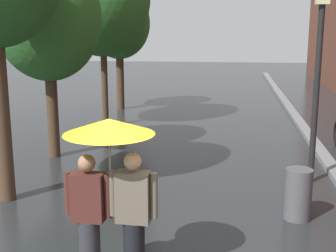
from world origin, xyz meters
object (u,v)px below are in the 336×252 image
(street_tree_3, at_px, (119,24))
(street_lamp_post, at_px, (318,71))
(street_tree_1, at_px, (47,18))
(litter_bin, at_px, (298,194))
(couple_under_umbrella, at_px, (110,178))

(street_tree_3, height_order, street_lamp_post, street_tree_3)
(street_tree_3, bearing_deg, street_tree_1, -89.62)
(street_lamp_post, xyz_separation_m, litter_bin, (-0.52, -1.93, -1.85))
(street_tree_3, relative_size, litter_bin, 5.50)
(street_tree_3, distance_m, couple_under_umbrella, 12.68)
(couple_under_umbrella, height_order, litter_bin, couple_under_umbrella)
(street_tree_1, bearing_deg, litter_bin, -29.17)
(street_tree_1, height_order, couple_under_umbrella, street_tree_1)
(street_tree_1, relative_size, couple_under_umbrella, 2.35)
(street_tree_1, relative_size, street_tree_3, 1.04)
(street_tree_3, relative_size, couple_under_umbrella, 2.27)
(street_lamp_post, bearing_deg, litter_bin, -105.14)
(street_tree_1, relative_size, street_lamp_post, 1.26)
(street_tree_1, distance_m, street_lamp_post, 6.12)
(couple_under_umbrella, bearing_deg, litter_bin, 42.41)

